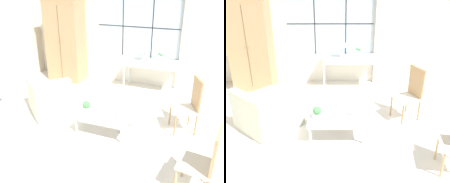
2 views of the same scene
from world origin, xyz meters
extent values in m
plane|color=silver|center=(0.00, 0.00, 0.00)|extent=(14.00, 14.00, 0.00)
cube|color=silver|center=(0.00, 3.03, 1.40)|extent=(7.20, 0.06, 2.80)
cube|color=silver|center=(0.00, 3.00, 1.54)|extent=(2.16, 0.01, 1.52)
cube|color=#2D2D33|center=(-0.39, 2.99, 1.54)|extent=(0.02, 0.02, 1.52)
cube|color=#2D2D33|center=(0.39, 2.99, 1.54)|extent=(0.02, 0.02, 1.52)
cube|color=#2D2D33|center=(0.00, 2.99, 1.54)|extent=(2.16, 0.02, 0.02)
cube|color=silver|center=(-1.33, 2.95, 1.24)|extent=(0.41, 0.06, 2.45)
cube|color=silver|center=(1.33, 2.95, 1.24)|extent=(0.41, 0.06, 2.45)
cube|color=tan|center=(-1.91, 2.63, 1.14)|extent=(0.96, 0.65, 2.28)
cube|color=brown|center=(-1.91, 2.30, 1.10)|extent=(0.01, 0.01, 1.92)
sphere|color=#997F4C|center=(-1.96, 2.29, 1.14)|extent=(0.03, 0.03, 0.03)
sphere|color=#997F4C|center=(-1.86, 2.29, 1.14)|extent=(0.03, 0.03, 0.03)
cube|color=silver|center=(0.49, 2.68, 0.77)|extent=(1.39, 0.52, 0.03)
cube|color=silver|center=(0.49, 2.68, 0.71)|extent=(1.33, 0.50, 0.10)
cylinder|color=silver|center=(-0.16, 2.46, 0.38)|extent=(0.04, 0.04, 0.76)
cylinder|color=silver|center=(1.15, 2.46, 0.38)|extent=(0.04, 0.04, 0.76)
cylinder|color=silver|center=(-0.16, 2.90, 0.38)|extent=(0.04, 0.04, 0.76)
cylinder|color=silver|center=(1.15, 2.90, 0.38)|extent=(0.04, 0.04, 0.76)
cylinder|color=silver|center=(0.30, 2.63, 0.80)|extent=(0.14, 0.14, 0.02)
cylinder|color=silver|center=(0.30, 2.63, 0.93)|extent=(0.05, 0.05, 0.25)
cone|color=white|center=(0.30, 2.63, 1.14)|extent=(0.31, 0.31, 0.15)
cylinder|color=white|center=(0.65, 2.68, 0.85)|extent=(0.14, 0.14, 0.13)
cylinder|color=#47844C|center=(0.65, 2.68, 1.09)|extent=(0.01, 0.01, 0.35)
cube|color=#47844C|center=(0.69, 2.68, 0.96)|extent=(0.13, 0.02, 0.08)
sphere|color=silver|center=(0.63, 2.69, 1.11)|extent=(0.08, 0.08, 0.08)
sphere|color=silver|center=(0.65, 2.69, 1.17)|extent=(0.08, 0.08, 0.08)
sphere|color=silver|center=(0.68, 2.69, 1.24)|extent=(0.08, 0.08, 0.08)
cube|color=beige|center=(-1.14, 0.76, 0.21)|extent=(1.35, 1.35, 0.41)
cube|color=beige|center=(-1.40, 0.47, 0.59)|extent=(0.83, 0.76, 0.35)
cube|color=beige|center=(-1.43, 1.01, 0.28)|extent=(0.77, 0.84, 0.55)
cube|color=beige|center=(-0.85, 0.51, 0.28)|extent=(0.77, 0.84, 0.55)
cube|color=white|center=(1.50, 1.02, 0.44)|extent=(0.58, 0.58, 0.03)
cube|color=#9E7A51|center=(1.68, 1.09, 0.73)|extent=(0.19, 0.39, 0.54)
cube|color=#9E7A51|center=(1.68, 1.09, 1.02)|extent=(0.20, 0.41, 0.05)
cylinder|color=#9E7A51|center=(1.40, 0.77, 0.21)|extent=(0.04, 0.04, 0.43)
cylinder|color=#9E7A51|center=(1.25, 1.12, 0.21)|extent=(0.04, 0.04, 0.43)
cylinder|color=#9E7A51|center=(1.75, 0.91, 0.21)|extent=(0.04, 0.04, 0.43)
cylinder|color=#9E7A51|center=(1.60, 1.26, 0.21)|extent=(0.04, 0.04, 0.43)
cube|color=beige|center=(1.82, -0.47, 0.43)|extent=(0.50, 0.50, 0.03)
cube|color=tan|center=(2.02, -0.50, 0.70)|extent=(0.10, 0.41, 0.51)
cube|color=tan|center=(2.02, -0.50, 0.98)|extent=(0.10, 0.43, 0.05)
cylinder|color=tan|center=(1.61, -0.63, 0.21)|extent=(0.04, 0.04, 0.42)
cylinder|color=tan|center=(1.66, -0.26, 0.21)|extent=(0.04, 0.04, 0.42)
cylinder|color=tan|center=(2.04, -0.31, 0.21)|extent=(0.04, 0.04, 0.42)
cube|color=silver|center=(0.14, 0.46, 0.36)|extent=(0.99, 0.70, 0.03)
cube|color=#B1B3B8|center=(0.14, 0.46, 0.32)|extent=(0.97, 0.68, 0.04)
cylinder|color=silver|center=(-0.31, 0.17, 0.17)|extent=(0.04, 0.04, 0.34)
cylinder|color=silver|center=(0.59, 0.17, 0.17)|extent=(0.04, 0.04, 0.34)
cylinder|color=silver|center=(-0.31, 0.76, 0.17)|extent=(0.04, 0.04, 0.34)
cylinder|color=silver|center=(0.59, 0.76, 0.17)|extent=(0.04, 0.04, 0.34)
cube|color=white|center=(-0.19, 0.40, 0.41)|extent=(0.14, 0.14, 0.09)
sphere|color=#47844C|center=(-0.19, 0.40, 0.51)|extent=(0.15, 0.15, 0.15)
cylinder|color=silver|center=(0.42, 0.47, 0.38)|extent=(0.09, 0.09, 0.01)
cylinder|color=beige|center=(0.42, 0.47, 0.43)|extent=(0.06, 0.06, 0.11)
cylinder|color=black|center=(0.42, 0.47, 0.49)|extent=(0.00, 0.00, 0.01)
camera|label=1|loc=(1.75, -3.26, 2.61)|focal=40.00mm
camera|label=2|loc=(0.12, -3.34, 2.58)|focal=40.00mm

